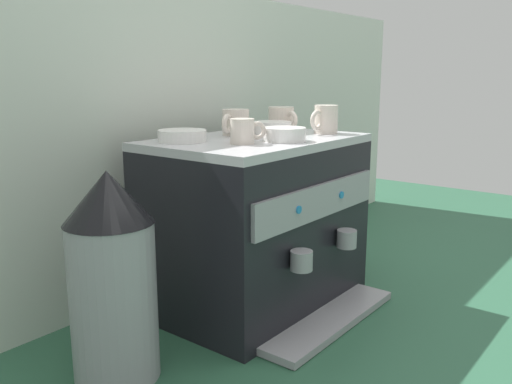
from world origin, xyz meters
TOP-DOWN VIEW (x-y plane):
  - ground_plane at (0.00, 0.00)m, footprint 4.00×4.00m
  - tiled_backsplash_wall at (0.00, 0.31)m, footprint 2.80×0.03m
  - espresso_machine at (0.00, -0.00)m, footprint 0.61×0.52m
  - ceramic_cup_0 at (0.01, 0.09)m, footprint 0.12×0.08m
  - ceramic_cup_1 at (0.22, -0.09)m, footprint 0.11×0.07m
  - ceramic_cup_2 at (-0.12, -0.06)m, footprint 0.09×0.07m
  - ceramic_cup_3 at (0.21, 0.06)m, footprint 0.08×0.12m
  - ceramic_bowl_0 at (-0.19, 0.10)m, footprint 0.13×0.13m
  - ceramic_bowl_1 at (0.09, 0.01)m, footprint 0.11×0.11m
  - ceramic_bowl_2 at (-0.02, -0.11)m, footprint 0.11×0.11m
  - coffee_grinder at (-0.51, -0.01)m, footprint 0.19×0.19m
  - milk_pitcher at (0.44, -0.00)m, footprint 0.09×0.09m

SIDE VIEW (x-z plane):
  - ground_plane at x=0.00m, z-range 0.00..0.00m
  - milk_pitcher at x=0.44m, z-range 0.00..0.14m
  - coffee_grinder at x=-0.51m, z-range 0.00..0.47m
  - espresso_machine at x=0.00m, z-range 0.00..0.49m
  - tiled_backsplash_wall at x=0.00m, z-range 0.00..0.92m
  - ceramic_bowl_0 at x=-0.19m, z-range 0.49..0.52m
  - ceramic_bowl_2 at x=-0.02m, z-range 0.49..0.52m
  - ceramic_bowl_1 at x=0.09m, z-range 0.49..0.52m
  - ceramic_cup_2 at x=-0.12m, z-range 0.49..0.55m
  - ceramic_cup_3 at x=0.21m, z-range 0.49..0.56m
  - ceramic_cup_0 at x=0.01m, z-range 0.49..0.56m
  - ceramic_cup_1 at x=0.22m, z-range 0.49..0.57m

